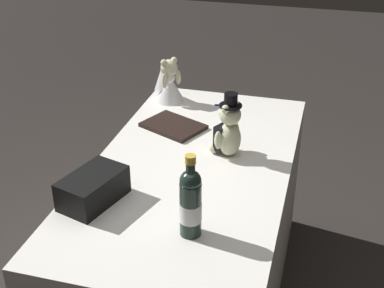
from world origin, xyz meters
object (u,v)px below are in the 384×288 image
object	(u,v)px
teddy_bear_groom	(228,130)
teddy_bear_bride	(168,81)
gift_case_black	(93,188)
signing_pen	(225,105)
guestbook	(173,126)
champagne_bottle	(191,202)

from	to	relation	value
teddy_bear_groom	teddy_bear_bride	size ratio (longest dim) A/B	1.22
gift_case_black	teddy_bear_bride	bearing A→B (deg)	0.85
signing_pen	guestbook	xyz separation A→B (m)	(-0.32, 0.19, 0.01)
teddy_bear_bride	champagne_bottle	xyz separation A→B (m)	(-1.08, -0.42, 0.03)
champagne_bottle	teddy_bear_bride	bearing A→B (deg)	21.33
champagne_bottle	guestbook	size ratio (longest dim) A/B	1.12
teddy_bear_groom	gift_case_black	xyz separation A→B (m)	(-0.49, 0.42, -0.06)
gift_case_black	signing_pen	bearing A→B (deg)	-16.79
champagne_bottle	gift_case_black	bearing A→B (deg)	77.17
teddy_bear_bride	gift_case_black	distance (m)	0.99
gift_case_black	guestbook	bearing A→B (deg)	-9.22
teddy_bear_groom	gift_case_black	world-z (taller)	teddy_bear_groom
gift_case_black	champagne_bottle	bearing A→B (deg)	-102.83
teddy_bear_groom	signing_pen	size ratio (longest dim) A/B	2.30
teddy_bear_bride	gift_case_black	size ratio (longest dim) A/B	0.81
teddy_bear_groom	champagne_bottle	size ratio (longest dim) A/B	0.93
champagne_bottle	gift_case_black	distance (m)	0.43
teddy_bear_groom	gift_case_black	bearing A→B (deg)	139.82
teddy_bear_bride	champagne_bottle	bearing A→B (deg)	-158.67
gift_case_black	guestbook	size ratio (longest dim) A/B	1.05
signing_pen	gift_case_black	size ratio (longest dim) A/B	0.43
teddy_bear_bride	guestbook	bearing A→B (deg)	-158.49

